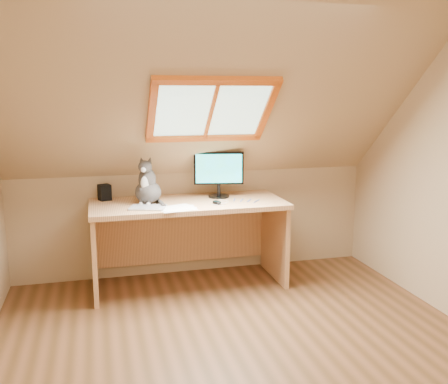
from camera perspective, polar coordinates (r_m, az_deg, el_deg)
name	(u,v)px	position (r m, az deg, el deg)	size (l,w,h in m)	color
ground	(247,356)	(3.57, 2.64, -18.24)	(3.50, 3.50, 0.00)	brown
room_shell	(254,148)	(3.04, 3.40, 5.08)	(3.52, 3.52, 2.41)	tan
desk	(187,225)	(4.65, -4.26, -3.75)	(1.74, 0.76, 0.79)	#E2A66B
monitor	(219,171)	(4.65, -0.60, 2.37)	(0.46, 0.20, 0.43)	black
cat	(148,187)	(4.45, -8.73, 0.61)	(0.32, 0.35, 0.43)	#4B4643
desk_speaker	(105,192)	(4.68, -13.49, -0.05)	(0.10, 0.10, 0.15)	black
graphics_tablet	(148,207)	(4.30, -8.69, -1.75)	(0.30, 0.21, 0.01)	#B2B2B7
mouse	(217,202)	(4.39, -0.83, -1.20)	(0.06, 0.11, 0.04)	black
papers	(180,208)	(4.25, -5.03, -1.86)	(0.35, 0.30, 0.01)	white
cables	(236,201)	(4.50, 1.37, -1.07)	(0.51, 0.26, 0.01)	silver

